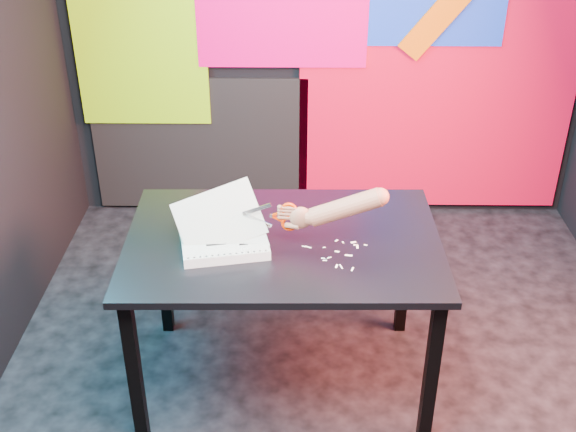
{
  "coord_description": "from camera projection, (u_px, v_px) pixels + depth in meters",
  "views": [
    {
      "loc": [
        -0.16,
        -2.52,
        2.3
      ],
      "look_at": [
        -0.19,
        -0.09,
        0.87
      ],
      "focal_mm": 45.0,
      "sensor_mm": 36.0,
      "label": 1
    }
  ],
  "objects": [
    {
      "name": "printout_stack",
      "position": [
        224.0,
        242.0,
        2.83
      ],
      "size": [
        0.4,
        0.3,
        0.26
      ],
      "rotation": [
        0.0,
        0.0,
        0.2
      ],
      "color": "white",
      "rests_on": "work_table"
    },
    {
      "name": "paper_clippings",
      "position": [
        341.0,
        252.0,
        2.81
      ],
      "size": [
        0.26,
        0.22,
        0.0
      ],
      "color": "white",
      "rests_on": "work_table"
    },
    {
      "name": "hand_forearm",
      "position": [
        338.0,
        209.0,
        2.74
      ],
      "size": [
        0.41,
        0.11,
        0.2
      ],
      "rotation": [
        0.0,
        0.0,
        -0.12
      ],
      "color": "brown",
      "rests_on": "work_table"
    },
    {
      "name": "backdrop",
      "position": [
        337.0,
        65.0,
        4.11
      ],
      "size": [
        2.88,
        0.05,
        2.08
      ],
      "color": "red",
      "rests_on": "ground"
    },
    {
      "name": "work_table",
      "position": [
        283.0,
        257.0,
        2.94
      ],
      "size": [
        1.28,
        0.86,
        0.75
      ],
      "rotation": [
        0.0,
        0.0,
        0.02
      ],
      "color": "black",
      "rests_on": "ground"
    },
    {
      "name": "scissors",
      "position": [
        285.0,
        217.0,
        2.79
      ],
      "size": [
        0.22,
        0.03,
        0.13
      ],
      "rotation": [
        0.0,
        0.0,
        -0.12
      ],
      "color": "silver",
      "rests_on": "printout_stack"
    },
    {
      "name": "room",
      "position": [
        341.0,
        91.0,
        2.65
      ],
      "size": [
        3.01,
        3.01,
        2.71
      ],
      "color": "black",
      "rests_on": "ground"
    }
  ]
}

